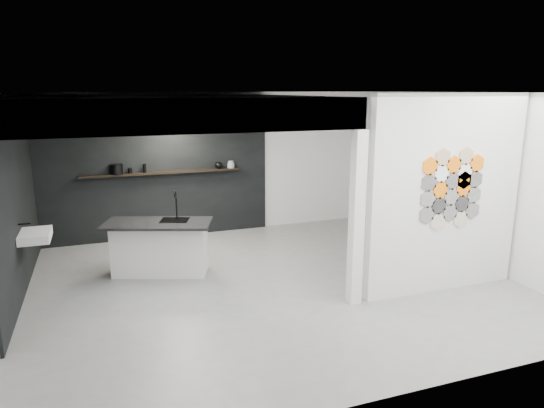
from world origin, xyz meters
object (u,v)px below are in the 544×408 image
at_px(kitchen_island, 160,247).
at_px(glass_bowl, 231,165).
at_px(wall_basin, 35,236).
at_px(bottle_dark, 145,168).
at_px(utensil_cup, 130,171).
at_px(kettle, 219,165).
at_px(stockpot, 117,169).
at_px(partition_panel, 446,195).
at_px(glass_vase, 231,164).

relative_size(kitchen_island, glass_bowl, 12.79).
xyz_separation_m(wall_basin, kitchen_island, (1.72, 0.18, -0.41)).
xyz_separation_m(wall_basin, bottle_dark, (1.71, 2.07, 0.55)).
height_order(wall_basin, utensil_cup, utensil_cup).
bearing_deg(kitchen_island, wall_basin, -154.61).
bearing_deg(kettle, glass_bowl, 22.11).
relative_size(wall_basin, utensil_cup, 6.19).
bearing_deg(bottle_dark, kettle, 0.00).
height_order(kitchen_island, bottle_dark, bottle_dark).
relative_size(kitchen_island, stockpot, 7.84).
bearing_deg(kettle, stockpot, -157.89).
distance_m(partition_panel, kitchen_island, 4.34).
bearing_deg(glass_bowl, glass_vase, 0.00).
height_order(kettle, bottle_dark, bottle_dark).
height_order(kettle, glass_bowl, kettle).
distance_m(partition_panel, utensil_cup, 5.57).
xyz_separation_m(kettle, utensil_cup, (-1.69, 0.00, -0.02)).
height_order(wall_basin, glass_vase, glass_vase).
height_order(kettle, glass_vase, glass_vase).
xyz_separation_m(kitchen_island, bottle_dark, (-0.00, 1.89, 0.96)).
bearing_deg(kettle, utensil_cup, -157.89).
bearing_deg(bottle_dark, kitchen_island, -89.88).
height_order(bottle_dark, utensil_cup, bottle_dark).
bearing_deg(bottle_dark, wall_basin, -129.68).
xyz_separation_m(stockpot, utensil_cup, (0.24, 0.00, -0.04)).
relative_size(kitchen_island, glass_vase, 12.51).
xyz_separation_m(partition_panel, utensil_cup, (-4.02, 3.87, -0.03)).
distance_m(stockpot, kettle, 1.93).
xyz_separation_m(partition_panel, glass_bowl, (-2.08, 3.87, -0.03)).
bearing_deg(utensil_cup, kettle, 0.00).
xyz_separation_m(partition_panel, kettle, (-2.32, 3.87, -0.01)).
bearing_deg(wall_basin, glass_vase, 31.35).
relative_size(stockpot, glass_bowl, 1.63).
relative_size(kettle, glass_vase, 1.10).
relative_size(kettle, utensil_cup, 1.61).
relative_size(wall_basin, stockpot, 2.66).
bearing_deg(bottle_dark, glass_vase, 0.00).
height_order(wall_basin, bottle_dark, bottle_dark).
height_order(partition_panel, kettle, partition_panel).
height_order(partition_panel, bottle_dark, partition_panel).
bearing_deg(glass_vase, wall_basin, -148.65).
bearing_deg(kitchen_island, stockpot, 124.46).
distance_m(partition_panel, wall_basin, 5.78).
bearing_deg(utensil_cup, bottle_dark, 0.00).
distance_m(wall_basin, stockpot, 2.46).
relative_size(partition_panel, glass_bowl, 20.26).
bearing_deg(wall_basin, glass_bowl, 31.35).
bearing_deg(stockpot, glass_vase, 0.00).
height_order(wall_basin, kettle, kettle).
bearing_deg(bottle_dark, glass_bowl, 0.00).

